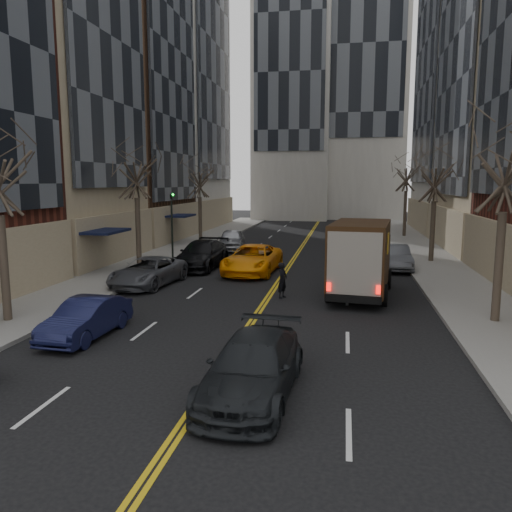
{
  "coord_description": "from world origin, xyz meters",
  "views": [
    {
      "loc": [
        3.3,
        -7.9,
        5.19
      ],
      "look_at": [
        -0.18,
        11.63,
        2.2
      ],
      "focal_mm": 35.0,
      "sensor_mm": 36.0,
      "label": 1
    }
  ],
  "objects_px": {
    "pedestrian": "(283,280)",
    "observer_sedan": "(253,367)",
    "ups_truck": "(361,259)",
    "taxi": "(252,259)"
  },
  "relations": [
    {
      "from": "observer_sedan",
      "to": "pedestrian",
      "type": "xyz_separation_m",
      "value": [
        -0.56,
        10.36,
        0.08
      ]
    },
    {
      "from": "ups_truck",
      "to": "taxi",
      "type": "distance_m",
      "value": 7.58
    },
    {
      "from": "observer_sedan",
      "to": "pedestrian",
      "type": "distance_m",
      "value": 10.37
    },
    {
      "from": "observer_sedan",
      "to": "pedestrian",
      "type": "bearing_deg",
      "value": 95.9
    },
    {
      "from": "observer_sedan",
      "to": "pedestrian",
      "type": "relative_size",
      "value": 3.14
    },
    {
      "from": "ups_truck",
      "to": "taxi",
      "type": "bearing_deg",
      "value": 148.29
    },
    {
      "from": "taxi",
      "to": "observer_sedan",
      "type": "bearing_deg",
      "value": -76.52
    },
    {
      "from": "observer_sedan",
      "to": "taxi",
      "type": "bearing_deg",
      "value": 103.32
    },
    {
      "from": "ups_truck",
      "to": "observer_sedan",
      "type": "relative_size",
      "value": 1.28
    },
    {
      "from": "pedestrian",
      "to": "observer_sedan",
      "type": "bearing_deg",
      "value": -156.21
    }
  ]
}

